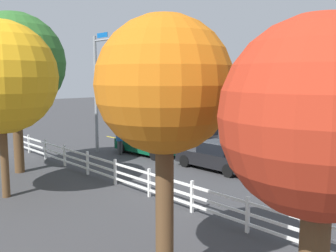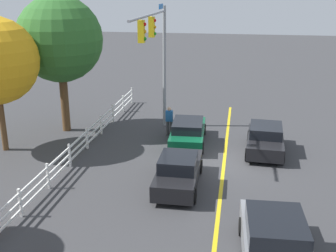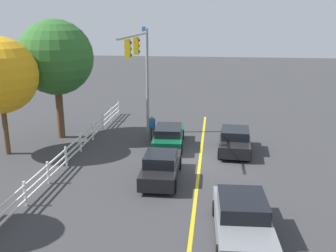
% 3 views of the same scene
% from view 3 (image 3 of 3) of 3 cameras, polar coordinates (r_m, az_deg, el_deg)
% --- Properties ---
extents(ground_plane, '(120.00, 120.00, 0.00)m').
position_cam_3_polar(ground_plane, '(22.38, 4.77, -5.03)').
color(ground_plane, '#38383A').
extents(lane_center_stripe, '(28.00, 0.16, 0.01)m').
position_cam_3_polar(lane_center_stripe, '(18.69, 4.24, -9.36)').
color(lane_center_stripe, gold).
rests_on(lane_center_stripe, ground_plane).
extents(signal_assembly, '(8.04, 0.37, 7.34)m').
position_cam_3_polar(signal_assembly, '(24.31, -4.06, 9.27)').
color(signal_assembly, gray).
rests_on(signal_assembly, ground_plane).
extents(car_0, '(4.27, 1.85, 1.46)m').
position_cam_3_polar(car_0, '(19.47, -1.04, -6.06)').
color(car_0, black).
rests_on(car_0, ground_plane).
extents(car_2, '(4.85, 2.23, 1.53)m').
position_cam_3_polar(car_2, '(14.94, 10.91, -13.36)').
color(car_2, slate).
rests_on(car_2, ground_plane).
extents(car_3, '(4.45, 2.03, 1.36)m').
position_cam_3_polar(car_3, '(24.41, 0.09, -1.51)').
color(car_3, '#0C4C2D').
rests_on(car_3, ground_plane).
extents(car_4, '(4.04, 2.06, 1.41)m').
position_cam_3_polar(car_4, '(23.75, 9.85, -2.19)').
color(car_4, black).
rests_on(car_4, ground_plane).
extents(pedestrian, '(0.27, 0.41, 1.69)m').
position_cam_3_polar(pedestrian, '(25.64, -2.35, -0.07)').
color(pedestrian, '#3F3F42').
rests_on(pedestrian, ground_plane).
extents(white_rail_fence, '(26.10, 0.10, 1.15)m').
position_cam_3_polar(white_rail_fence, '(20.94, -16.03, -5.34)').
color(white_rail_fence, white).
rests_on(white_rail_fence, ground_plane).
extents(tree_3, '(4.87, 4.87, 7.86)m').
position_cam_3_polar(tree_3, '(26.37, -16.25, 9.67)').
color(tree_3, brown).
rests_on(tree_3, ground_plane).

